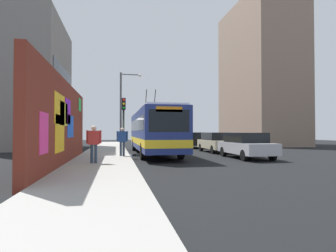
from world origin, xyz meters
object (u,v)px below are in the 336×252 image
object	(u,v)px
parked_car_silver	(246,145)
parked_car_black	(195,140)
city_bus	(153,130)
traffic_light	(124,116)
pedestrian_at_curb	(122,139)
pedestrian_near_wall	(94,141)
parked_car_champagne	(216,142)
street_lamp	(123,105)

from	to	relation	value
parked_car_silver	parked_car_black	world-z (taller)	same
city_bus	traffic_light	bearing A→B (deg)	97.90
city_bus	pedestrian_at_curb	xyz separation A→B (m)	(-2.80, 2.29, -0.58)
parked_car_silver	pedestrian_near_wall	distance (m)	9.24
parked_car_champagne	pedestrian_near_wall	world-z (taller)	pedestrian_near_wall
parked_car_black	pedestrian_near_wall	xyz separation A→B (m)	(-13.90, 8.90, 0.38)
parked_car_champagne	street_lamp	size ratio (longest dim) A/B	0.65
city_bus	parked_car_black	bearing A→B (deg)	-35.60
city_bus	parked_car_champagne	size ratio (longest dim) A/B	2.81
parked_car_champagne	traffic_light	bearing A→B (deg)	100.08
street_lamp	city_bus	bearing A→B (deg)	-159.96
pedestrian_near_wall	traffic_light	xyz separation A→B (m)	(6.34, -1.55, 1.58)
city_bus	pedestrian_at_curb	size ratio (longest dim) A/B	7.26
pedestrian_at_curb	street_lamp	xyz separation A→B (m)	(8.37, -0.25, 2.93)
city_bus	street_lamp	bearing A→B (deg)	20.04
parked_car_silver	street_lamp	world-z (taller)	street_lamp
parked_car_silver	street_lamp	distance (m)	12.60
pedestrian_near_wall	parked_car_black	bearing A→B (deg)	-32.64
city_bus	parked_car_silver	size ratio (longest dim) A/B	2.71
parked_car_silver	street_lamp	size ratio (longest dim) A/B	0.68
traffic_light	street_lamp	world-z (taller)	street_lamp
city_bus	parked_car_black	xyz separation A→B (m)	(7.26, -5.20, -0.93)
parked_car_black	street_lamp	world-z (taller)	street_lamp
traffic_light	street_lamp	xyz separation A→B (m)	(5.87, -0.12, 1.33)
parked_car_silver	parked_car_black	xyz separation A→B (m)	(11.46, 0.00, -0.00)
traffic_light	parked_car_black	bearing A→B (deg)	-44.19
parked_car_champagne	parked_car_black	distance (m)	6.26
city_bus	parked_car_champagne	xyz separation A→B (m)	(1.01, -5.20, -0.93)
city_bus	pedestrian_near_wall	world-z (taller)	city_bus
pedestrian_near_wall	traffic_light	world-z (taller)	traffic_light
parked_car_black	pedestrian_at_curb	bearing A→B (deg)	143.34
parked_car_champagne	pedestrian_at_curb	bearing A→B (deg)	116.94
street_lamp	pedestrian_at_curb	bearing A→B (deg)	178.26
parked_car_champagne	pedestrian_near_wall	xyz separation A→B (m)	(-7.65, 8.90, 0.37)
city_bus	parked_car_champagne	world-z (taller)	city_bus
pedestrian_at_curb	pedestrian_near_wall	distance (m)	4.09
pedestrian_at_curb	traffic_light	distance (m)	2.97
parked_car_silver	city_bus	bearing A→B (deg)	51.07
city_bus	parked_car_black	world-z (taller)	city_bus
parked_car_black	traffic_light	bearing A→B (deg)	135.81
traffic_light	pedestrian_at_curb	bearing A→B (deg)	176.84
parked_car_silver	pedestrian_near_wall	bearing A→B (deg)	105.31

